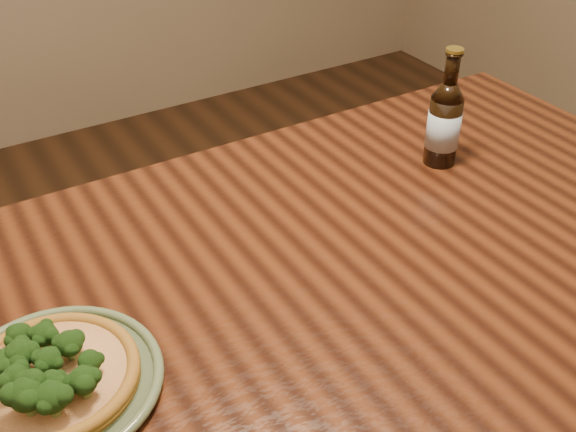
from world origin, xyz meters
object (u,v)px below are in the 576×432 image
table (313,320)px  plate (54,384)px  beer_bottle (444,122)px  pizza (50,375)px

table → plate: size_ratio=5.73×
plate → beer_bottle: size_ratio=1.19×
plate → pizza: 0.02m
beer_bottle → pizza: bearing=-167.5°
table → pizza: pizza is taller
plate → pizza: pizza is taller
plate → pizza: bearing=-130.2°
table → pizza: bearing=-177.3°
pizza → plate: bearing=49.8°
table → plate: bearing=-177.7°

